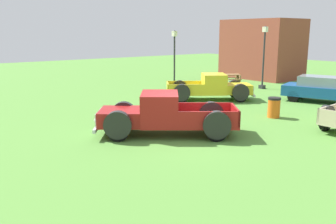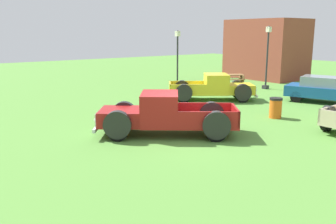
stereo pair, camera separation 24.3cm
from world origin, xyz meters
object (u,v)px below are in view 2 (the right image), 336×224
pickup_truck_behind_right (217,88)px  picnic_table (231,78)px  trash_can (276,108)px  lamp_post_far (177,58)px  pickup_truck_foreground (158,115)px  lamp_post_near (267,56)px  sedan_distant_a (327,89)px

pickup_truck_behind_right → picnic_table: pickup_truck_behind_right is taller
picnic_table → trash_can: trash_can is taller
pickup_truck_behind_right → lamp_post_far: lamp_post_far is taller
pickup_truck_foreground → lamp_post_near: size_ratio=1.24×
lamp_post_near → lamp_post_far: bearing=-131.7°
pickup_truck_foreground → trash_can: bearing=80.7°
picnic_table → trash_can: size_ratio=2.44×
lamp_post_far → trash_can: (10.16, -2.22, -1.65)m
pickup_truck_foreground → lamp_post_near: 13.92m
lamp_post_far → pickup_truck_foreground: bearing=-41.9°
sedan_distant_a → picnic_table: bearing=172.3°
pickup_truck_behind_right → trash_can: size_ratio=5.36×
picnic_table → lamp_post_near: bearing=6.7°
pickup_truck_foreground → trash_can: pickup_truck_foreground is taller
sedan_distant_a → picnic_table: (-8.39, 1.14, -0.28)m
pickup_truck_behind_right → picnic_table: (-4.02, 5.44, -0.24)m
lamp_post_near → pickup_truck_behind_right: bearing=-79.8°
lamp_post_near → lamp_post_far: lamp_post_near is taller
pickup_truck_behind_right → trash_can: pickup_truck_behind_right is taller
pickup_truck_foreground → lamp_post_far: 12.40m
sedan_distant_a → lamp_post_far: (-9.57, -3.17, 1.36)m
lamp_post_near → pickup_truck_foreground: bearing=-68.7°
pickup_truck_behind_right → lamp_post_far: bearing=167.7°
lamp_post_near → trash_can: bearing=-48.9°
lamp_post_near → picnic_table: 3.49m
pickup_truck_foreground → pickup_truck_behind_right: pickup_truck_foreground is taller
pickup_truck_behind_right → sedan_distant_a: pickup_truck_behind_right is taller
pickup_truck_foreground → lamp_post_far: lamp_post_far is taller
sedan_distant_a → pickup_truck_behind_right: bearing=-135.5°
pickup_truck_behind_right → trash_can: bearing=-12.4°
pickup_truck_foreground → pickup_truck_behind_right: size_ratio=1.06×
lamp_post_near → picnic_table: bearing=-173.3°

